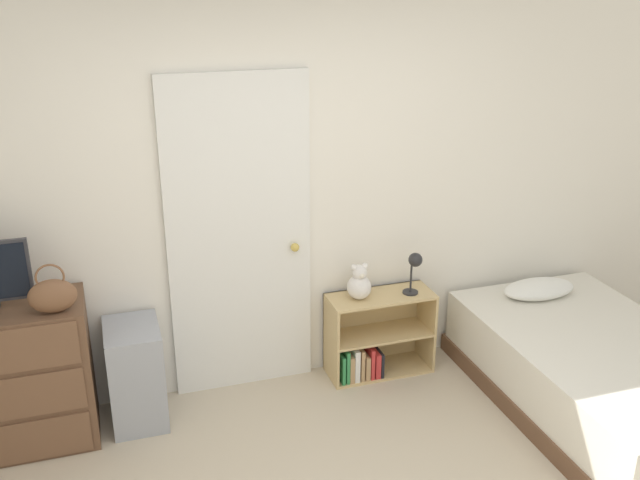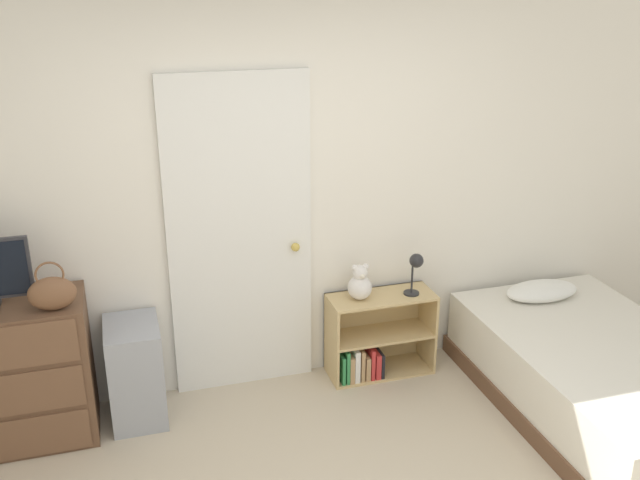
{
  "view_description": "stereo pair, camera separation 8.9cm",
  "coord_description": "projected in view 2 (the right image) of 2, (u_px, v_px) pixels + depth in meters",
  "views": [
    {
      "loc": [
        -0.98,
        -2.19,
        2.62
      ],
      "look_at": [
        0.27,
        1.69,
        1.05
      ],
      "focal_mm": 40.0,
      "sensor_mm": 36.0,
      "label": 1
    },
    {
      "loc": [
        -0.9,
        -2.22,
        2.62
      ],
      "look_at": [
        0.27,
        1.69,
        1.05
      ],
      "focal_mm": 40.0,
      "sensor_mm": 36.0,
      "label": 2
    }
  ],
  "objects": [
    {
      "name": "wall_back",
      "position": [
        266.0,
        196.0,
        4.46
      ],
      "size": [
        10.0,
        0.06,
        2.55
      ],
      "color": "white",
      "rests_on": "ground_plane"
    },
    {
      "name": "handbag",
      "position": [
        52.0,
        293.0,
        3.85
      ],
      "size": [
        0.26,
        0.12,
        0.28
      ],
      "color": "brown",
      "rests_on": "dresser"
    },
    {
      "name": "teddy_bear",
      "position": [
        360.0,
        284.0,
        4.65
      ],
      "size": [
        0.16,
        0.16,
        0.25
      ],
      "color": "silver",
      "rests_on": "bookshelf"
    },
    {
      "name": "bookshelf",
      "position": [
        372.0,
        342.0,
        4.84
      ],
      "size": [
        0.71,
        0.29,
        0.58
      ],
      "color": "tan",
      "rests_on": "ground_plane"
    },
    {
      "name": "bed",
      "position": [
        600.0,
        377.0,
        4.42
      ],
      "size": [
        1.18,
        1.97,
        0.58
      ],
      "color": "brown",
      "rests_on": "ground_plane"
    },
    {
      "name": "door_closed",
      "position": [
        240.0,
        238.0,
        4.46
      ],
      "size": [
        0.91,
        0.09,
        2.06
      ],
      "color": "white",
      "rests_on": "ground_plane"
    },
    {
      "name": "desk_lamp",
      "position": [
        416.0,
        266.0,
        4.68
      ],
      "size": [
        0.12,
        0.11,
        0.29
      ],
      "color": "#262628",
      "rests_on": "bookshelf"
    },
    {
      "name": "storage_bin",
      "position": [
        135.0,
        372.0,
        4.33
      ],
      "size": [
        0.32,
        0.43,
        0.63
      ],
      "color": "#999EA8",
      "rests_on": "ground_plane"
    }
  ]
}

